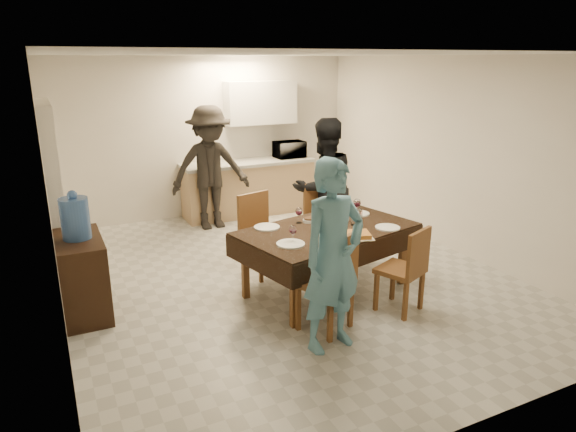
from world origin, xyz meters
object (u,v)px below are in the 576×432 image
console (83,276)px  person_near (333,257)px  water_jug (75,218)px  microwave (289,149)px  person_far (324,188)px  dining_table (327,231)px  wine_bottle (321,215)px  savoury_tart (354,235)px  person_kitchen (210,168)px  water_pitcher (356,217)px

console → person_near: (1.98, -1.67, 0.47)m
water_jug → microwave: (3.65, 2.62, 0.01)m
person_near → person_far: person_far is taller
dining_table → wine_bottle: bearing=121.9°
water_jug → person_near: size_ratio=0.24×
wine_bottle → microwave: (1.17, 3.19, 0.15)m
console → water_jug: size_ratio=2.15×
savoury_tart → person_far: size_ratio=0.21×
wine_bottle → person_near: bearing=-114.4°
console → water_jug: bearing=-90.0°
wine_bottle → microwave: microwave is taller
console → water_jug: 0.62m
wine_bottle → dining_table: bearing=-45.0°
person_far → person_kitchen: size_ratio=0.97×
person_kitchen → microwave: bearing=16.0°
console → microwave: 4.54m
water_jug → water_pitcher: bearing=-13.0°
savoury_tart → person_far: (0.45, 1.43, 0.14)m
microwave → wine_bottle: bearing=69.9°
savoury_tart → microwave: (1.02, 3.62, 0.27)m
person_kitchen → person_far: bearing=-60.0°
wine_bottle → savoury_tart: bearing=-70.8°
person_near → person_kitchen: (0.10, 3.84, 0.07)m
water_jug → savoury_tart: size_ratio=1.06×
dining_table → person_kitchen: size_ratio=1.12×
dining_table → microwave: microwave is taller
person_far → dining_table: bearing=59.0°
console → savoury_tart: bearing=-20.7°
water_jug → person_far: size_ratio=0.23×
dining_table → console: console is taller
microwave → person_far: size_ratio=0.28×
dining_table → savoury_tart: savoury_tart is taller
savoury_tart → person_kitchen: bearing=99.9°
water_pitcher → person_kitchen: bearing=105.8°
person_kitchen → person_near: bearing=-91.4°
water_pitcher → person_far: size_ratio=0.10×
water_pitcher → microwave: microwave is taller
water_jug → wine_bottle: 2.55m
wine_bottle → water_jug: bearing=167.2°
wine_bottle → person_far: 1.17m
wine_bottle → person_far: (0.60, 1.00, 0.02)m
console → water_pitcher: size_ratio=4.94×
person_near → dining_table: bearing=53.7°
wine_bottle → person_near: 1.21m
water_pitcher → microwave: 3.38m
console → person_far: 3.15m
person_near → person_far: bearing=53.7°
savoury_tart → microwave: microwave is taller
person_far → wine_bottle: bearing=55.7°
water_jug → microwave: 4.49m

